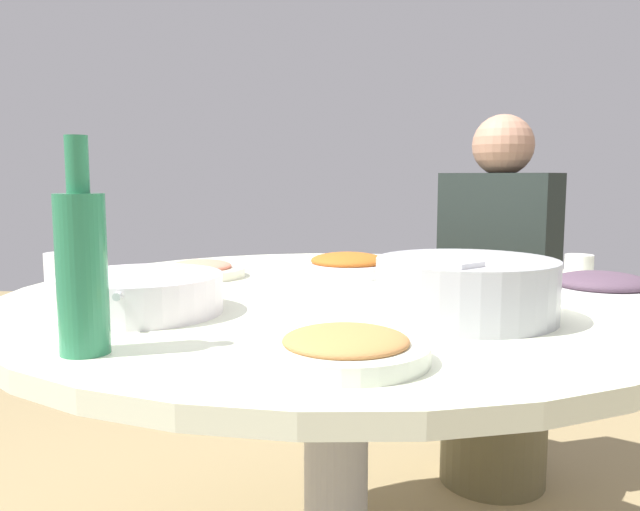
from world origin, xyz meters
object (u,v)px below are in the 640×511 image
at_px(rice_bowl, 466,287).
at_px(diner_left, 499,256).
at_px(dish_eggplant, 602,288).
at_px(dish_noodles, 477,266).
at_px(dish_tofu_braise, 346,347).
at_px(soup_bowl, 141,295).
at_px(green_bottle, 82,267).
at_px(round_dining_table, 336,354).
at_px(dish_shrimp, 201,270).
at_px(dish_stirfry, 348,265).
at_px(tea_cup_far, 62,268).
at_px(stool_for_diner_left, 494,417).
at_px(tea_cup_near, 579,267).

relative_size(rice_bowl, diner_left, 0.38).
distance_m(rice_bowl, diner_left, 1.04).
bearing_deg(dish_eggplant, dish_noodles, -60.23).
bearing_deg(dish_tofu_braise, soup_bowl, -35.47).
distance_m(dish_tofu_braise, green_bottle, 0.35).
relative_size(round_dining_table, dish_eggplant, 5.35).
xyz_separation_m(round_dining_table, rice_bowl, (-0.22, 0.21, 0.18)).
distance_m(dish_eggplant, dish_tofu_braise, 0.65).
distance_m(dish_shrimp, diner_left, 1.01).
distance_m(rice_bowl, dish_tofu_braise, 0.32).
distance_m(dish_shrimp, dish_tofu_braise, 0.74).
height_order(dish_stirfry, diner_left, diner_left).
distance_m(rice_bowl, soup_bowl, 0.54).
height_order(soup_bowl, green_bottle, green_bottle).
distance_m(dish_stirfry, green_bottle, 0.79).
xyz_separation_m(soup_bowl, tea_cup_far, (0.28, -0.28, 0.00)).
distance_m(dish_tofu_braise, stool_for_diner_left, 1.46).
bearing_deg(rice_bowl, soup_bowl, 0.96).
distance_m(dish_eggplant, tea_cup_near, 0.24).
bearing_deg(round_dining_table, tea_cup_near, -158.23).
relative_size(soup_bowl, dish_shrimp, 1.49).
relative_size(rice_bowl, tea_cup_near, 4.70).
distance_m(dish_noodles, dish_eggplant, 0.36).
bearing_deg(dish_eggplant, rice_bowl, 33.84).
height_order(dish_tofu_braise, tea_cup_near, tea_cup_near).
relative_size(dish_stirfry, tea_cup_near, 3.80).
relative_size(dish_noodles, tea_cup_far, 2.83).
bearing_deg(dish_tofu_braise, stool_for_diner_left, -108.61).
relative_size(dish_tofu_braise, tea_cup_far, 2.87).
distance_m(rice_bowl, stool_for_diner_left, 1.20).
relative_size(dish_tofu_braise, green_bottle, 0.75).
height_order(round_dining_table, tea_cup_far, tea_cup_far).
height_order(dish_noodles, diner_left, diner_left).
bearing_deg(dish_shrimp, green_bottle, 91.98).
height_order(dish_noodles, tea_cup_far, tea_cup_far).
bearing_deg(tea_cup_far, dish_tofu_braise, 139.82).
bearing_deg(tea_cup_far, round_dining_table, 173.83).
bearing_deg(soup_bowl, green_bottle, 93.99).
xyz_separation_m(rice_bowl, soup_bowl, (0.54, 0.01, -0.02)).
height_order(rice_bowl, dish_tofu_braise, rice_bowl).
height_order(dish_noodles, green_bottle, green_bottle).
height_order(round_dining_table, dish_shrimp, dish_shrimp).
height_order(green_bottle, stool_for_diner_left, green_bottle).
relative_size(dish_shrimp, stool_for_diner_left, 0.47).
xyz_separation_m(dish_eggplant, tea_cup_far, (1.10, -0.09, 0.01)).
bearing_deg(dish_eggplant, soup_bowl, 13.44).
distance_m(dish_noodles, tea_cup_near, 0.23).
xyz_separation_m(dish_noodles, stool_for_diner_left, (-0.15, -0.51, -0.57)).
distance_m(tea_cup_near, tea_cup_far, 1.14).
bearing_deg(dish_noodles, dish_shrimp, 10.49).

